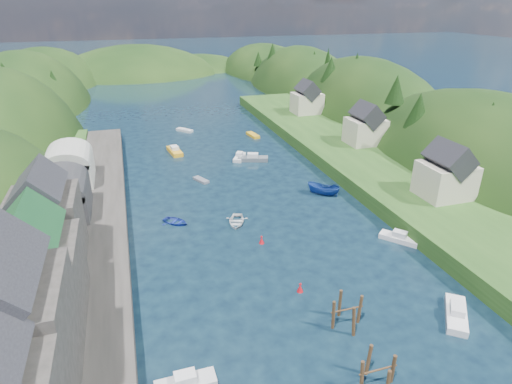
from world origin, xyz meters
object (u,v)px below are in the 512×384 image
object	(u,v)px
piling_cluster_near	(377,375)
piling_cluster_far	(346,314)
channel_buoy_far	(262,240)
channel_buoy_near	(300,288)

from	to	relation	value
piling_cluster_near	piling_cluster_far	distance (m)	7.32
piling_cluster_near	channel_buoy_far	world-z (taller)	piling_cluster_near
piling_cluster_near	channel_buoy_near	distance (m)	13.48
piling_cluster_near	piling_cluster_far	world-z (taller)	piling_cluster_far
piling_cluster_far	channel_buoy_near	world-z (taller)	piling_cluster_far
piling_cluster_far	piling_cluster_near	bearing A→B (deg)	-98.50
piling_cluster_far	channel_buoy_far	bearing A→B (deg)	100.36
piling_cluster_near	channel_buoy_far	distance (m)	24.32
piling_cluster_far	channel_buoy_far	size ratio (longest dim) A/B	3.45
channel_buoy_far	piling_cluster_far	bearing A→B (deg)	-79.64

